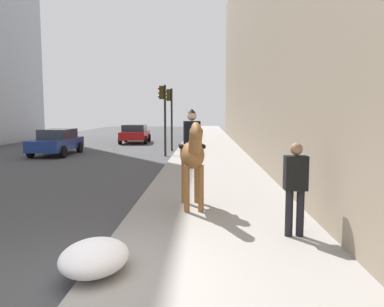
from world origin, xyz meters
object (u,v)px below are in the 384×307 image
Objects in this scene: car_near_lane at (57,142)px; traffic_light_far_curb at (170,109)px; mounted_horse_near at (192,153)px; traffic_light_near_curb at (163,109)px; pedestrian_greeting at (295,183)px; car_mid_lane at (135,133)px.

traffic_light_far_curb is (2.41, -6.13, 1.80)m from car_near_lane.
mounted_horse_near is 14.49m from car_near_lane.
mounted_horse_near is 0.61× the size of traffic_light_far_curb.
mounted_horse_near is 14.67m from traffic_light_far_curb.
car_near_lane is 1.12× the size of traffic_light_near_curb.
pedestrian_greeting is 17.22m from car_near_lane.
mounted_horse_near is at bearing 33.17° from car_near_lane.
traffic_light_near_curb is 2.87m from traffic_light_far_curb.
car_near_lane is at bearing 111.44° from traffic_light_far_curb.
pedestrian_greeting is at bearing -164.88° from car_mid_lane.
traffic_light_near_curb is at bearing 177.86° from traffic_light_far_curb.
traffic_light_near_curb is (13.64, 3.84, 1.46)m from pedestrian_greeting.
traffic_light_near_curb is at bearing 85.48° from car_near_lane.
car_near_lane is at bearing 34.19° from pedestrian_greeting.
mounted_horse_near is 21.13m from car_mid_lane.
pedestrian_greeting is at bearing -164.29° from traffic_light_near_curb.
mounted_horse_near is 2.79m from pedestrian_greeting.
car_near_lane is at bearing 159.10° from car_mid_lane.
traffic_light_far_curb is at bearing -153.46° from car_mid_lane.
car_mid_lane is at bearing -173.21° from mounted_horse_near.
traffic_light_far_curb is (2.87, -0.11, -0.00)m from traffic_light_near_curb.
car_near_lane is (14.11, 9.86, -0.34)m from pedestrian_greeting.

